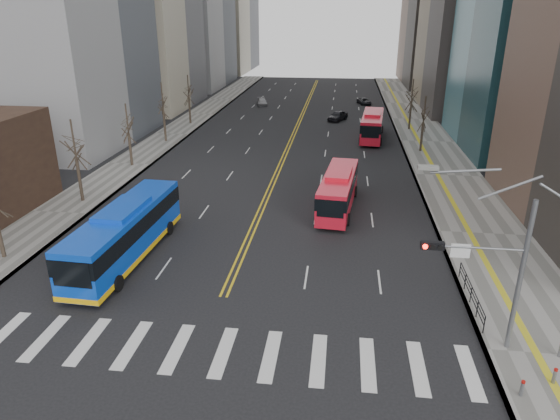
{
  "coord_description": "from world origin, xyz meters",
  "views": [
    {
      "loc": [
        6.51,
        -19.87,
        15.75
      ],
      "look_at": [
        2.78,
        9.93,
        3.74
      ],
      "focal_mm": 32.0,
      "sensor_mm": 36.0,
      "label": 1
    }
  ],
  "objects": [
    {
      "name": "ground",
      "position": [
        0.0,
        0.0,
        0.0
      ],
      "size": [
        220.0,
        220.0,
        0.0
      ],
      "primitive_type": "plane",
      "color": "black"
    },
    {
      "name": "sidewalk_right",
      "position": [
        17.5,
        45.0,
        0.07
      ],
      "size": [
        7.0,
        130.0,
        0.15
      ],
      "primitive_type": "cube",
      "color": "slate",
      "rests_on": "ground"
    },
    {
      "name": "sidewalk_left",
      "position": [
        -16.5,
        45.0,
        0.07
      ],
      "size": [
        5.0,
        130.0,
        0.15
      ],
      "primitive_type": "cube",
      "color": "slate",
      "rests_on": "ground"
    },
    {
      "name": "crosswalk",
      "position": [
        0.0,
        0.0,
        0.01
      ],
      "size": [
        26.7,
        4.0,
        0.01
      ],
      "color": "silver",
      "rests_on": "ground"
    },
    {
      "name": "centerline",
      "position": [
        0.0,
        55.0,
        0.01
      ],
      "size": [
        0.55,
        100.0,
        0.01
      ],
      "color": "gold",
      "rests_on": "ground"
    },
    {
      "name": "signal_mast",
      "position": [
        13.77,
        2.0,
        4.86
      ],
      "size": [
        5.37,
        0.37,
        9.39
      ],
      "color": "gray",
      "rests_on": "ground"
    },
    {
      "name": "pedestrian_railing",
      "position": [
        14.3,
        6.0,
        0.82
      ],
      "size": [
        0.06,
        6.06,
        1.02
      ],
      "color": "black",
      "rests_on": "sidewalk_right"
    },
    {
      "name": "bollards",
      "position": [
        16.27,
        -0.17,
        0.55
      ],
      "size": [
        2.87,
        3.17,
        0.78
      ],
      "color": "gray",
      "rests_on": "sidewalk_right"
    },
    {
      "name": "street_trees",
      "position": [
        -7.18,
        34.55,
        4.87
      ],
      "size": [
        35.2,
        47.2,
        7.6
      ],
      "color": "#2F251C",
      "rests_on": "ground"
    },
    {
      "name": "blue_bus",
      "position": [
        -7.63,
        9.17,
        1.98
      ],
      "size": [
        3.43,
        13.17,
        3.78
      ],
      "color": "blue",
      "rests_on": "ground"
    },
    {
      "name": "red_bus_near",
      "position": [
        6.47,
        20.08,
        1.86
      ],
      "size": [
        3.46,
        10.66,
        3.34
      ],
      "color": "red",
      "rests_on": "ground"
    },
    {
      "name": "red_bus_far",
      "position": [
        10.47,
        46.09,
        1.95
      ],
      "size": [
        3.54,
        11.25,
        3.51
      ],
      "color": "red",
      "rests_on": "ground"
    },
    {
      "name": "car_white",
      "position": [
        -9.82,
        9.93,
        0.75
      ],
      "size": [
        2.97,
        4.81,
        1.5
      ],
      "primitive_type": "imported",
      "rotation": [
        0.0,
        0.0,
        -0.33
      ],
      "color": "silver",
      "rests_on": "ground"
    },
    {
      "name": "car_dark_mid",
      "position": [
        5.82,
        57.3,
        0.75
      ],
      "size": [
        3.45,
        4.73,
        1.5
      ],
      "primitive_type": "imported",
      "rotation": [
        0.0,
        0.0,
        -0.43
      ],
      "color": "black",
      "rests_on": "ground"
    },
    {
      "name": "car_silver",
      "position": [
        -7.94,
        69.28,
        0.59
      ],
      "size": [
        2.57,
        4.36,
        1.19
      ],
      "primitive_type": "imported",
      "rotation": [
        0.0,
        0.0,
        0.23
      ],
      "color": "#949398",
      "rests_on": "ground"
    },
    {
      "name": "car_dark_far",
      "position": [
        10.32,
        72.42,
        0.55
      ],
      "size": [
        2.85,
        4.28,
        1.09
      ],
      "primitive_type": "imported",
      "rotation": [
        0.0,
        0.0,
        0.29
      ],
      "color": "black",
      "rests_on": "ground"
    }
  ]
}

